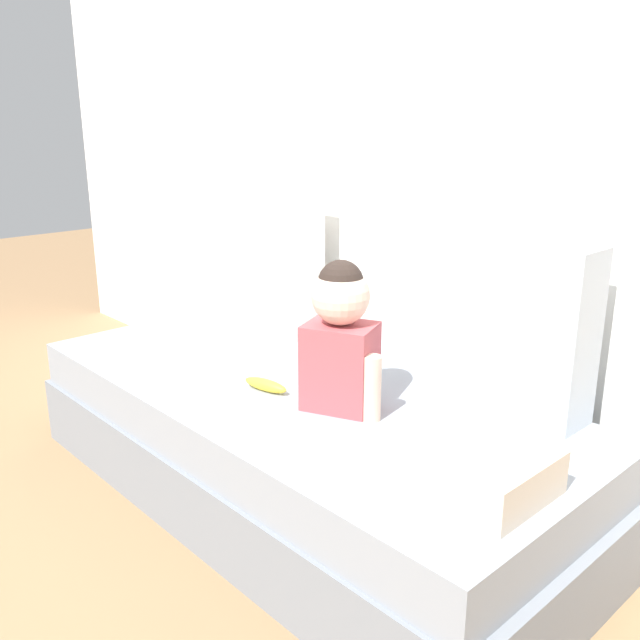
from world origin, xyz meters
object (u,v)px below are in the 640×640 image
object	(u,v)px
toddler	(340,335)
folded_blanket	(463,461)
throw_pillow_left	(272,257)
throw_pillow_right	(511,326)
banana	(266,385)
couch	(298,442)

from	to	relation	value
toddler	folded_blanket	distance (m)	0.56
throw_pillow_left	throw_pillow_right	size ratio (longest dim) A/B	1.15
throw_pillow_left	folded_blanket	xyz separation A→B (m)	(1.30, -0.47, -0.24)
throw_pillow_right	folded_blanket	distance (m)	0.54
throw_pillow_left	banana	size ratio (longest dim) A/B	3.51
throw_pillow_left	banana	world-z (taller)	throw_pillow_left
throw_pillow_right	folded_blanket	size ratio (longest dim) A/B	1.30
couch	toddler	xyz separation A→B (m)	(0.22, -0.02, 0.44)
banana	folded_blanket	xyz separation A→B (m)	(0.78, -0.01, 0.03)
toddler	folded_blanket	xyz separation A→B (m)	(0.52, -0.10, -0.18)
couch	throw_pillow_right	bearing A→B (deg)	32.28
throw_pillow_left	folded_blanket	distance (m)	1.40
throw_pillow_left	banana	bearing A→B (deg)	-41.31
couch	folded_blanket	xyz separation A→B (m)	(0.74, -0.11, 0.26)
throw_pillow_right	banana	bearing A→B (deg)	-142.27
couch	throw_pillow_left	distance (m)	0.83
toddler	folded_blanket	world-z (taller)	toddler
throw_pillow_left	toddler	world-z (taller)	throw_pillow_left
toddler	folded_blanket	size ratio (longest dim) A/B	1.15
couch	throw_pillow_left	bearing A→B (deg)	147.72
toddler	banana	bearing A→B (deg)	-160.56
banana	folded_blanket	distance (m)	0.78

